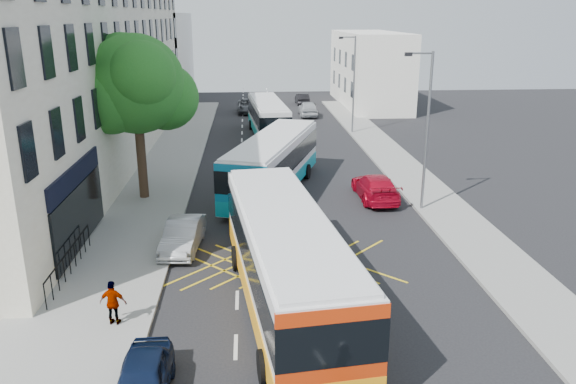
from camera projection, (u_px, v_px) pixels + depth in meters
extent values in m
plane|color=black|center=(338.00, 343.00, 17.58)|extent=(120.00, 120.00, 0.00)
cube|color=gray|center=(145.00, 198.00, 31.23)|extent=(5.00, 70.00, 0.15)
cube|color=gray|center=(426.00, 192.00, 32.33)|extent=(3.00, 70.00, 0.15)
cube|color=beige|center=(79.00, 66.00, 37.95)|extent=(8.00, 45.00, 13.00)
cube|color=black|center=(75.00, 175.00, 23.47)|extent=(0.12, 7.00, 0.90)
cube|color=black|center=(80.00, 216.00, 24.02)|extent=(0.12, 7.00, 2.60)
cube|color=silver|center=(152.00, 56.00, 67.40)|extent=(8.00, 20.00, 10.00)
cube|color=silver|center=(369.00, 69.00, 62.76)|extent=(6.00, 18.00, 8.00)
cylinder|color=#382619|center=(142.00, 158.00, 30.55)|extent=(0.50, 0.50, 4.40)
sphere|color=#1C5B1A|center=(136.00, 84.00, 29.34)|extent=(5.20, 5.20, 5.20)
sphere|color=#1C5B1A|center=(166.00, 97.00, 30.44)|extent=(3.60, 3.60, 3.60)
sphere|color=#1C5B1A|center=(111.00, 97.00, 28.87)|extent=(3.80, 3.80, 3.80)
sphere|color=#1C5B1A|center=(142.00, 75.00, 27.96)|extent=(3.40, 3.40, 3.40)
sphere|color=#1C5B1A|center=(123.00, 63.00, 30.03)|extent=(3.20, 3.20, 3.20)
cylinder|color=slate|center=(427.00, 133.00, 28.17)|extent=(0.14, 0.14, 8.00)
cylinder|color=slate|center=(421.00, 53.00, 26.95)|extent=(1.20, 0.10, 0.10)
cube|color=black|center=(408.00, 54.00, 26.92)|extent=(0.35, 0.15, 0.18)
cylinder|color=slate|center=(354.00, 85.00, 47.18)|extent=(0.14, 0.14, 8.00)
cylinder|color=slate|center=(348.00, 37.00, 45.96)|extent=(1.20, 0.10, 0.10)
cube|color=black|center=(341.00, 38.00, 45.94)|extent=(0.35, 0.15, 0.18)
cube|color=silver|center=(286.00, 258.00, 19.22)|extent=(4.19, 12.41, 2.93)
cube|color=silver|center=(286.00, 216.00, 18.76)|extent=(3.94, 12.15, 0.13)
cube|color=black|center=(286.00, 247.00, 19.09)|extent=(4.26, 12.48, 1.22)
cube|color=#FEA115|center=(286.00, 285.00, 19.53)|extent=(4.25, 12.47, 0.83)
cube|color=red|center=(332.00, 359.00, 13.54)|extent=(2.80, 0.43, 2.77)
cube|color=#FF0C0C|center=(375.00, 381.00, 13.97)|extent=(0.26, 0.09, 0.25)
cylinder|color=black|center=(236.00, 258.00, 22.48)|extent=(0.43, 1.03, 1.00)
cylinder|color=black|center=(304.00, 253.00, 22.99)|extent=(0.43, 1.03, 1.00)
cylinder|color=black|center=(264.00, 367.00, 15.55)|extent=(0.43, 1.03, 1.00)
cylinder|color=black|center=(360.00, 356.00, 16.05)|extent=(0.43, 1.03, 1.00)
cube|color=silver|center=(273.00, 163.00, 32.01)|extent=(6.10, 11.71, 2.76)
cube|color=silver|center=(273.00, 138.00, 31.58)|extent=(5.83, 11.42, 0.13)
cube|color=black|center=(273.00, 156.00, 31.90)|extent=(6.17, 11.78, 1.15)
cube|color=#0C909E|center=(273.00, 179.00, 32.31)|extent=(6.16, 11.77, 0.78)
cube|color=#0C7099|center=(241.00, 191.00, 26.73)|extent=(2.54, 0.93, 2.61)
cube|color=#FF0C0C|center=(221.00, 204.00, 27.19)|extent=(0.26, 0.14, 0.25)
cube|color=#FF0C0C|center=(262.00, 208.00, 26.70)|extent=(0.26, 0.14, 0.25)
cylinder|color=black|center=(267.00, 169.00, 35.60)|extent=(0.57, 0.98, 0.94)
cylinder|color=black|center=(307.00, 172.00, 34.98)|extent=(0.57, 0.98, 0.94)
cylinder|color=black|center=(229.00, 203.00, 29.14)|extent=(0.57, 0.98, 0.94)
cylinder|color=black|center=(278.00, 207.00, 28.53)|extent=(0.57, 0.98, 0.94)
cube|color=silver|center=(268.00, 117.00, 47.00)|extent=(3.21, 10.76, 2.56)
cube|color=silver|center=(268.00, 101.00, 46.60)|extent=(3.00, 10.53, 0.12)
cube|color=black|center=(268.00, 113.00, 46.89)|extent=(3.27, 10.82, 1.06)
cube|color=#0DA9A5|center=(268.00, 128.00, 47.27)|extent=(3.26, 10.81, 0.72)
cube|color=silver|center=(276.00, 129.00, 42.03)|extent=(2.45, 0.29, 2.41)
cube|color=#FF0C0C|center=(263.00, 138.00, 42.09)|extent=(0.25, 0.08, 0.25)
cube|color=#FF0C0C|center=(288.00, 137.00, 42.35)|extent=(0.25, 0.08, 0.25)
cylinder|color=black|center=(251.00, 125.00, 49.92)|extent=(0.33, 0.89, 0.87)
cylinder|color=black|center=(278.00, 124.00, 50.26)|extent=(0.33, 0.89, 0.87)
cylinder|color=black|center=(258.00, 140.00, 43.83)|extent=(0.33, 0.89, 0.87)
cylinder|color=black|center=(288.00, 139.00, 44.17)|extent=(0.33, 0.89, 0.87)
imported|color=#0C1733|center=(142.00, 381.00, 14.75)|extent=(1.45, 3.58, 1.22)
imported|color=#A0A4A8|center=(183.00, 235.00, 24.39)|extent=(1.77, 4.13, 1.32)
imported|color=#B0071F|center=(375.00, 187.00, 31.08)|extent=(2.05, 4.88, 1.41)
imported|color=#45474D|center=(249.00, 106.00, 58.61)|extent=(2.39, 5.04, 1.39)
imported|color=#AEB2B6|center=(308.00, 109.00, 56.56)|extent=(1.86, 4.47, 1.51)
imported|color=black|center=(302.00, 99.00, 64.03)|extent=(1.44, 3.83, 1.25)
imported|color=gray|center=(113.00, 303.00, 18.16)|extent=(0.94, 0.51, 1.52)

